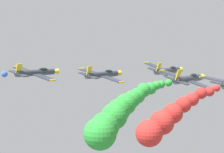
# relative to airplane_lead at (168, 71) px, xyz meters

# --- Properties ---
(airplane_lead) EXTENTS (9.13, 10.35, 3.55)m
(airplane_lead) POSITION_rel_airplane_lead_xyz_m (0.00, 0.00, 0.00)
(airplane_lead) COLOR #333842
(airplane_left_inner) EXTENTS (9.39, 10.35, 3.09)m
(airplane_left_inner) POSITION_rel_airplane_lead_xyz_m (-8.36, -9.55, -0.53)
(airplane_left_inner) COLOR #333842
(airplane_right_inner) EXTENTS (9.27, 10.35, 3.34)m
(airplane_right_inner) POSITION_rel_airplane_lead_xyz_m (8.40, -9.32, -0.63)
(airplane_right_inner) COLOR #333842
(smoke_trail_right_inner) EXTENTS (6.47, 24.34, 5.24)m
(smoke_trail_right_inner) POSITION_rel_airplane_lead_xyz_m (11.17, -33.19, -2.76)
(smoke_trail_right_inner) COLOR green
(airplane_left_outer) EXTENTS (9.40, 10.35, 3.09)m
(airplane_left_outer) POSITION_rel_airplane_lead_xyz_m (-17.32, -17.46, -0.10)
(airplane_left_outer) COLOR #333842
(smoke_trail_right_outer) EXTENTS (2.38, 16.87, 4.32)m
(smoke_trail_right_outer) POSITION_rel_airplane_lead_xyz_m (18.39, -35.56, -2.14)
(smoke_trail_right_outer) COLOR red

